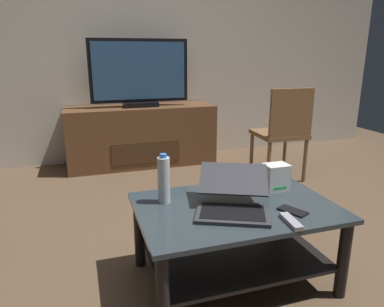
% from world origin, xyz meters
% --- Properties ---
extents(ground_plane, '(7.68, 7.68, 0.00)m').
position_xyz_m(ground_plane, '(0.00, 0.00, 0.00)').
color(ground_plane, brown).
extents(back_wall, '(6.40, 0.12, 2.80)m').
position_xyz_m(back_wall, '(0.00, 2.49, 1.40)').
color(back_wall, beige).
rests_on(back_wall, ground).
extents(coffee_table, '(1.02, 0.68, 0.44)m').
position_xyz_m(coffee_table, '(0.13, -0.09, 0.30)').
color(coffee_table, '#2D383D').
rests_on(coffee_table, ground).
extents(media_cabinet, '(1.59, 0.50, 0.65)m').
position_xyz_m(media_cabinet, '(0.03, 2.17, 0.32)').
color(media_cabinet, brown).
rests_on(media_cabinet, ground).
extents(television, '(1.03, 0.20, 0.70)m').
position_xyz_m(television, '(0.03, 2.15, 0.98)').
color(television, black).
rests_on(television, media_cabinet).
extents(dining_chair, '(0.46, 0.46, 0.90)m').
position_xyz_m(dining_chair, '(1.23, 1.23, 0.50)').
color(dining_chair, brown).
rests_on(dining_chair, ground).
extents(laptop, '(0.48, 0.51, 0.18)m').
position_xyz_m(laptop, '(0.09, -0.13, 0.50)').
color(laptop, '#333338').
rests_on(laptop, coffee_table).
extents(router_box, '(0.14, 0.11, 0.15)m').
position_xyz_m(router_box, '(0.44, 0.05, 0.52)').
color(router_box, white).
rests_on(router_box, coffee_table).
extents(water_bottle_near, '(0.06, 0.06, 0.27)m').
position_xyz_m(water_bottle_near, '(-0.21, 0.07, 0.57)').
color(water_bottle_near, silver).
rests_on(water_bottle_near, coffee_table).
extents(cell_phone, '(0.12, 0.16, 0.01)m').
position_xyz_m(cell_phone, '(0.36, -0.25, 0.45)').
color(cell_phone, black).
rests_on(cell_phone, coffee_table).
extents(tv_remote, '(0.06, 0.16, 0.02)m').
position_xyz_m(tv_remote, '(0.29, -0.35, 0.45)').
color(tv_remote, '#99999E').
rests_on(tv_remote, coffee_table).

